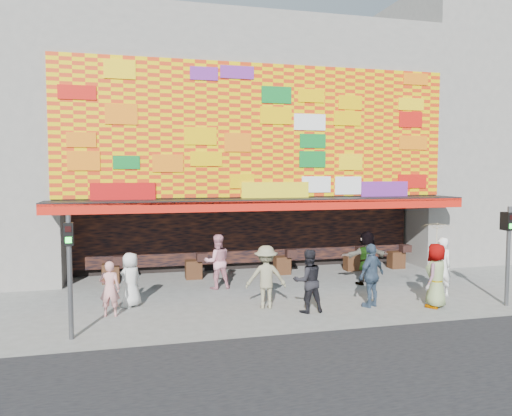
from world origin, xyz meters
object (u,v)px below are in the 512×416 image
Objects in this scene: ped_e at (371,275)px; ped_f at (367,258)px; ped_i at (217,262)px; parasol at (437,236)px; signal_right at (508,244)px; ped_c at (308,281)px; signal_left at (70,263)px; ped_b at (110,289)px; ped_a at (131,280)px; ped_d at (266,277)px; ped_g at (436,275)px; ped_h at (441,267)px.

ped_f reaches higher than ped_e.
ped_i is 1.05× the size of parasol.
signal_right reaches higher than ped_c.
ped_b is at bearing 64.42° from signal_left.
ped_a is at bearing -21.95° from ped_c.
ped_f is (3.27, 2.86, 0.05)m from ped_c.
ped_f reaches higher than ped_a.
ped_i is 7.20m from parasol.
ped_f reaches higher than ped_c.
ped_e reaches higher than ped_a.
ped_a is 0.90× the size of ped_c.
ped_g reaches higher than ped_d.
ped_a is 9.85m from ped_h.
parasol is (5.91, -3.95, 1.18)m from ped_i.
ped_h is at bearing 128.45° from ped_f.
ped_g is 1.00× the size of ped_h.
ped_d is 5.20m from parasol.
ped_g is (9.38, -1.39, 0.18)m from ped_b.
ped_g is at bearing 170.75° from signal_right.
parasol is (1.83, -0.53, 1.17)m from ped_e.
signal_left reaches higher than ped_g.
ped_b is 0.82× the size of ped_e.
ped_c is 0.98× the size of ped_d.
ped_f is (4.33, 2.15, 0.03)m from ped_d.
ped_d is at bearing 28.39° from ped_f.
ped_i is (-2.03, 3.51, 0.03)m from ped_c.
ped_h is at bearing 7.74° from signal_left.
ped_c is at bearing 43.12° from ped_f.
ped_e is 0.99× the size of ped_f.
ped_a is at bearing -41.95° from ped_e.
ped_i is (-4.07, 3.43, -0.01)m from ped_e.
parasol is at bearing 121.91° from ped_a.
parasol is at bearing 54.36° from ped_h.
parasol reaches higher than ped_i.
ped_d is (-7.12, 1.51, -0.93)m from signal_right.
ped_c is at bearing -44.99° from ped_g.
ped_i is at bearing -61.51° from ped_d.
ped_h is 1.06× the size of parasol.
ped_i is at bearing -68.02° from ped_e.
signal_left is 6.16m from ped_i.
ped_d is 0.97× the size of ped_g.
ped_c is 0.95× the size of ped_g.
ped_f is (8.78, 1.91, 0.18)m from ped_b.
ped_a is (1.40, 2.63, -1.04)m from signal_left.
parasol is (-2.19, 0.36, 0.26)m from signal_right.
ped_c is 4.06m from ped_i.
signal_right reaches higher than parasol.
ped_a reaches higher than ped_b.
ped_e is at bearing 17.19° from ped_h.
ped_h is (11.19, 1.52, -0.90)m from signal_left.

